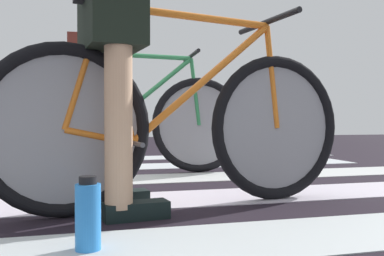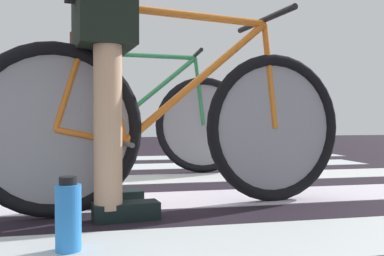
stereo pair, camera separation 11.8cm
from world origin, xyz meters
The scene contains 8 objects.
ground centered at (0.00, 0.00, 0.01)m, with size 18.00×14.00×0.02m.
crosswalk_markings centered at (-0.03, -0.25, 0.02)m, with size 5.47×4.26×0.00m.
bicycle_1_of_4 centered at (0.45, -0.83, 0.41)m, with size 1.73×0.52×0.93m.
cyclist_1_of_4 centered at (0.15, -0.87, 0.65)m, with size 0.36×0.44×0.97m.
bicycle_2_of_4 centered at (0.37, 0.42, 0.41)m, with size 1.74×0.52×0.93m.
cyclist_2_of_4 centered at (0.06, 0.44, 0.66)m, with size 0.33×0.42×0.98m.
bicycle_4_of_4 centered at (-1.00, 3.82, 0.41)m, with size 1.72×0.53×0.93m.
water_bottle centered at (0.04, -1.38, 0.13)m, with size 0.08×0.08×0.23m.
Camera 2 is at (0.13, -2.70, 0.42)m, focal length 39.73 mm.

